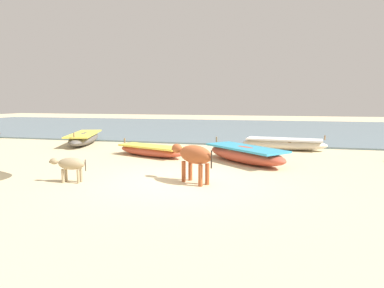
{
  "coord_description": "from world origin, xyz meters",
  "views": [
    {
      "loc": [
        2.4,
        -8.39,
        2.16
      ],
      "look_at": [
        -0.47,
        3.12,
        0.6
      ],
      "focal_mm": 31.13,
      "sensor_mm": 36.0,
      "label": 1
    }
  ],
  "objects_px": {
    "fishing_boat_5": "(151,150)",
    "cow_adult_rust": "(194,156)",
    "calf_near_dun": "(70,165)",
    "fishing_boat_1": "(245,154)",
    "fishing_boat_3": "(284,144)",
    "fishing_boat_4": "(84,138)"
  },
  "relations": [
    {
      "from": "fishing_boat_4",
      "to": "calf_near_dun",
      "type": "relative_size",
      "value": 4.37
    },
    {
      "from": "fishing_boat_1",
      "to": "calf_near_dun",
      "type": "relative_size",
      "value": 3.31
    },
    {
      "from": "cow_adult_rust",
      "to": "calf_near_dun",
      "type": "height_order",
      "value": "cow_adult_rust"
    },
    {
      "from": "fishing_boat_3",
      "to": "fishing_boat_4",
      "type": "xyz_separation_m",
      "value": [
        -9.65,
        -0.32,
        0.03
      ]
    },
    {
      "from": "fishing_boat_5",
      "to": "calf_near_dun",
      "type": "distance_m",
      "value": 4.47
    },
    {
      "from": "fishing_boat_4",
      "to": "fishing_boat_1",
      "type": "bearing_deg",
      "value": 49.13
    },
    {
      "from": "fishing_boat_3",
      "to": "calf_near_dun",
      "type": "bearing_deg",
      "value": -121.13
    },
    {
      "from": "fishing_boat_5",
      "to": "cow_adult_rust",
      "type": "bearing_deg",
      "value": 145.76
    },
    {
      "from": "fishing_boat_3",
      "to": "fishing_boat_4",
      "type": "height_order",
      "value": "fishing_boat_4"
    },
    {
      "from": "fishing_boat_1",
      "to": "fishing_boat_3",
      "type": "height_order",
      "value": "fishing_boat_1"
    },
    {
      "from": "fishing_boat_1",
      "to": "fishing_boat_5",
      "type": "relative_size",
      "value": 1.06
    },
    {
      "from": "fishing_boat_1",
      "to": "calf_near_dun",
      "type": "height_order",
      "value": "fishing_boat_1"
    },
    {
      "from": "fishing_boat_5",
      "to": "cow_adult_rust",
      "type": "height_order",
      "value": "cow_adult_rust"
    },
    {
      "from": "fishing_boat_1",
      "to": "cow_adult_rust",
      "type": "relative_size",
      "value": 2.4
    },
    {
      "from": "fishing_boat_1",
      "to": "fishing_boat_4",
      "type": "height_order",
      "value": "fishing_boat_1"
    },
    {
      "from": "fishing_boat_3",
      "to": "cow_adult_rust",
      "type": "distance_m",
      "value": 7.17
    },
    {
      "from": "fishing_boat_3",
      "to": "cow_adult_rust",
      "type": "height_order",
      "value": "cow_adult_rust"
    },
    {
      "from": "fishing_boat_3",
      "to": "fishing_boat_5",
      "type": "bearing_deg",
      "value": -143.24
    },
    {
      "from": "fishing_boat_3",
      "to": "fishing_boat_5",
      "type": "distance_m",
      "value": 5.9
    },
    {
      "from": "fishing_boat_3",
      "to": "fishing_boat_5",
      "type": "height_order",
      "value": "fishing_boat_3"
    },
    {
      "from": "fishing_boat_3",
      "to": "fishing_boat_4",
      "type": "relative_size",
      "value": 0.83
    },
    {
      "from": "calf_near_dun",
      "to": "fishing_boat_1",
      "type": "bearing_deg",
      "value": -142.85
    }
  ]
}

